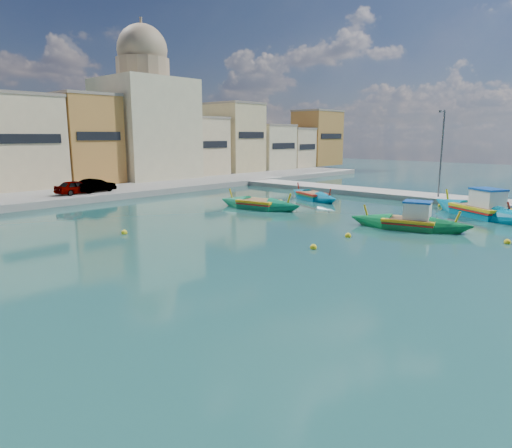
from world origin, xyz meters
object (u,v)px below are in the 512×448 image
church_block (145,114)px  luzzu_green (259,205)px  luzzu_turquoise_cabin (481,211)px  luzzu_blue_cabin (410,224)px  luzzu_cyan_mid (313,197)px  quay_street_lamp (441,153)px

church_block → luzzu_green: 26.75m
church_block → luzzu_turquoise_cabin: church_block is taller
luzzu_green → luzzu_blue_cabin: bearing=-87.8°
church_block → luzzu_cyan_mid: 26.13m
luzzu_blue_cabin → luzzu_cyan_mid: luzzu_blue_cabin is taller
luzzu_turquoise_cabin → luzzu_blue_cabin: 8.09m
quay_street_lamp → luzzu_blue_cabin: quay_street_lamp is taller
church_block → luzzu_blue_cabin: 38.64m
luzzu_turquoise_cabin → luzzu_cyan_mid: 14.43m
church_block → luzzu_green: size_ratio=2.35×
quay_street_lamp → luzzu_blue_cabin: bearing=-165.5°
church_block → luzzu_cyan_mid: bearing=-86.8°
church_block → luzzu_green: church_block is taller
luzzu_blue_cabin → luzzu_green: (-0.48, 12.61, -0.07)m
church_block → luzzu_cyan_mid: (1.37, -24.79, -8.17)m
luzzu_cyan_mid → church_block: bearing=93.2°
church_block → luzzu_turquoise_cabin: 40.06m
luzzu_turquoise_cabin → luzzu_cyan_mid: size_ratio=1.26×
church_block → luzzu_turquoise_cabin: bearing=-86.6°
quay_street_lamp → luzzu_turquoise_cabin: size_ratio=0.81×
luzzu_green → church_block: bearing=76.3°
church_block → luzzu_blue_cabin: bearing=-98.5°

